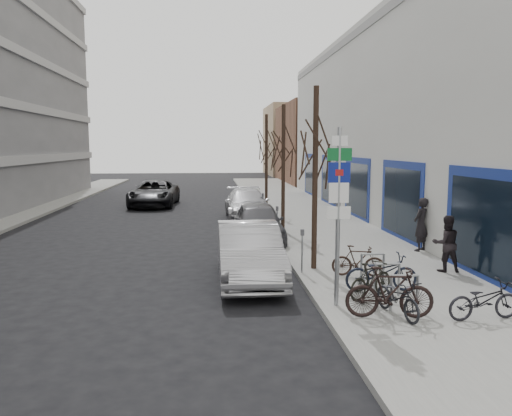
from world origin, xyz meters
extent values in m
plane|color=black|center=(0.00, 0.00, 0.00)|extent=(120.00, 120.00, 0.00)
cube|color=slate|center=(4.50, 10.00, 0.07)|extent=(5.00, 70.00, 0.15)
cube|color=brown|center=(13.00, 40.00, 4.00)|extent=(12.00, 14.00, 8.00)
cube|color=#937A5B|center=(13.50, 55.00, 4.50)|extent=(13.00, 12.00, 9.00)
cylinder|color=gray|center=(2.40, 0.00, 2.10)|extent=(0.10, 0.10, 4.20)
cube|color=white|center=(2.40, -0.03, 3.90)|extent=(0.35, 0.03, 0.22)
cube|color=#0C5926|center=(2.40, -0.03, 3.60)|extent=(0.55, 0.03, 0.28)
cube|color=navy|center=(2.40, -0.03, 3.20)|extent=(0.50, 0.03, 0.45)
cube|color=maroon|center=(2.40, -0.04, 3.20)|extent=(0.18, 0.02, 0.14)
cube|color=white|center=(2.40, -0.03, 2.75)|extent=(0.45, 0.03, 0.45)
cube|color=white|center=(2.40, -0.03, 2.30)|extent=(0.55, 0.03, 0.28)
cylinder|color=gray|center=(3.50, -0.50, 0.55)|extent=(0.06, 0.06, 0.80)
cylinder|color=gray|center=(4.10, -0.50, 0.55)|extent=(0.06, 0.06, 0.80)
cylinder|color=gray|center=(3.80, -0.50, 0.95)|extent=(0.60, 0.06, 0.06)
cylinder|color=gray|center=(3.50, 0.60, 0.55)|extent=(0.06, 0.06, 0.80)
cylinder|color=gray|center=(4.10, 0.60, 0.55)|extent=(0.06, 0.06, 0.80)
cylinder|color=gray|center=(3.80, 0.60, 0.95)|extent=(0.60, 0.06, 0.06)
cylinder|color=gray|center=(3.50, 1.70, 0.55)|extent=(0.06, 0.06, 0.80)
cylinder|color=gray|center=(4.10, 1.70, 0.55)|extent=(0.06, 0.06, 0.80)
cylinder|color=gray|center=(3.80, 1.70, 0.95)|extent=(0.60, 0.06, 0.06)
cylinder|color=black|center=(2.60, 3.50, 2.75)|extent=(0.16, 0.16, 5.50)
cylinder|color=black|center=(2.60, 10.00, 2.75)|extent=(0.16, 0.16, 5.50)
cylinder|color=black|center=(2.60, 16.50, 2.75)|extent=(0.16, 0.16, 5.50)
cylinder|color=gray|center=(2.15, 3.00, 0.70)|extent=(0.05, 0.05, 1.10)
cube|color=#3F3F44|center=(2.15, 3.00, 1.33)|extent=(0.10, 0.08, 0.18)
cylinder|color=gray|center=(2.15, 8.50, 0.70)|extent=(0.05, 0.05, 1.10)
cube|color=#3F3F44|center=(2.15, 8.50, 1.33)|extent=(0.10, 0.08, 0.18)
cylinder|color=gray|center=(2.15, 14.00, 0.70)|extent=(0.05, 0.05, 1.10)
cube|color=#3F3F44|center=(2.15, 14.00, 1.33)|extent=(0.10, 0.08, 0.18)
imported|color=black|center=(3.53, -0.82, 0.63)|extent=(0.81, 1.64, 0.96)
imported|color=black|center=(3.30, -0.93, 0.72)|extent=(1.94, 0.81, 1.14)
imported|color=black|center=(3.80, 1.00, 0.71)|extent=(1.84, 0.58, 1.12)
imported|color=black|center=(3.36, 0.46, 0.61)|extent=(1.51, 1.21, 0.92)
imported|color=black|center=(5.25, -1.20, 0.64)|extent=(1.65, 0.62, 0.98)
imported|color=black|center=(3.64, 2.46, 0.60)|extent=(1.55, 0.82, 0.90)
imported|color=#AAAAAF|center=(0.61, 2.87, 0.81)|extent=(1.74, 4.90, 1.61)
imported|color=#47464B|center=(1.40, 8.51, 0.79)|extent=(1.88, 4.62, 1.57)
imported|color=#ADADB2|center=(1.40, 14.66, 0.78)|extent=(2.26, 5.39, 1.55)
imported|color=black|center=(-4.05, 21.00, 0.81)|extent=(2.96, 5.96, 1.62)
imported|color=black|center=(6.80, 5.63, 1.08)|extent=(0.80, 0.78, 1.86)
imported|color=black|center=(6.34, 2.80, 0.98)|extent=(0.64, 0.45, 1.67)
camera|label=1|loc=(-0.42, -10.87, 3.79)|focal=35.00mm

